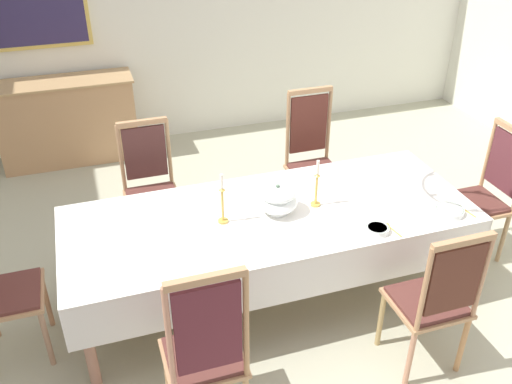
{
  "coord_description": "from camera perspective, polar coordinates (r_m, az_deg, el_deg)",
  "views": [
    {
      "loc": [
        -1.1,
        -2.97,
        2.87
      ],
      "look_at": [
        -0.13,
        -0.01,
        0.99
      ],
      "focal_mm": 39.03,
      "sensor_mm": 36.0,
      "label": 1
    }
  ],
  "objects": [
    {
      "name": "soup_tureen",
      "position": [
        3.82,
        2.22,
        -0.71
      ],
      "size": [
        0.28,
        0.28,
        0.22
      ],
      "color": "white",
      "rests_on": "tablecloth"
    },
    {
      "name": "chair_north_a",
      "position": [
        4.62,
        -10.77,
        0.62
      ],
      "size": [
        0.44,
        0.42,
        1.1
      ],
      "rotation": [
        0.0,
        0.0,
        3.14
      ],
      "color": "#A88853",
      "rests_on": "ground"
    },
    {
      "name": "dining_table",
      "position": [
        3.91,
        1.46,
        -3.08
      ],
      "size": [
        2.83,
        1.08,
        0.74
      ],
      "color": "tan",
      "rests_on": "ground"
    },
    {
      "name": "candlestick_west",
      "position": [
        3.7,
        -3.45,
        -1.14
      ],
      "size": [
        0.07,
        0.07,
        0.37
      ],
      "color": "gold",
      "rests_on": "tablecloth"
    },
    {
      "name": "sideboard",
      "position": [
        6.3,
        -18.73,
        6.89
      ],
      "size": [
        1.44,
        0.48,
        0.9
      ],
      "rotation": [
        0.0,
        0.0,
        3.14
      ],
      "color": "tan",
      "rests_on": "ground"
    },
    {
      "name": "chair_north_b",
      "position": [
        4.94,
        5.8,
        3.6
      ],
      "size": [
        0.44,
        0.42,
        1.19
      ],
      "rotation": [
        0.0,
        0.0,
        3.14
      ],
      "color": "tan",
      "rests_on": "ground"
    },
    {
      "name": "chair_south_b",
      "position": [
        3.61,
        17.87,
        -10.33
      ],
      "size": [
        0.44,
        0.42,
        1.1
      ],
      "color": "tan",
      "rests_on": "ground"
    },
    {
      "name": "bowl_near_left",
      "position": [
        4.08,
        19.22,
        -1.82
      ],
      "size": [
        0.2,
        0.2,
        0.04
      ],
      "color": "white",
      "rests_on": "tablecloth"
    },
    {
      "name": "spoon_primary",
      "position": [
        4.17,
        20.36,
        -1.53
      ],
      "size": [
        0.04,
        0.18,
        0.01
      ],
      "rotation": [
        0.0,
        0.0,
        0.14
      ],
      "color": "gold",
      "rests_on": "tablecloth"
    },
    {
      "name": "candlestick_east",
      "position": [
        3.9,
        6.22,
        0.45
      ],
      "size": [
        0.07,
        0.07,
        0.36
      ],
      "color": "gold",
      "rests_on": "tablecloth"
    },
    {
      "name": "bowl_near_right",
      "position": [
        3.75,
        12.32,
        -3.72
      ],
      "size": [
        0.16,
        0.16,
        0.04
      ],
      "color": "white",
      "rests_on": "tablecloth"
    },
    {
      "name": "tablecloth",
      "position": [
        3.91,
        1.46,
        -3.14
      ],
      "size": [
        2.85,
        1.1,
        0.33
      ],
      "color": "white",
      "rests_on": "dining_table"
    },
    {
      "name": "spoon_secondary",
      "position": [
        3.83,
        13.46,
        -3.42
      ],
      "size": [
        0.04,
        0.18,
        0.01
      ],
      "rotation": [
        0.0,
        0.0,
        0.14
      ],
      "color": "gold",
      "rests_on": "tablecloth"
    },
    {
      "name": "ground",
      "position": [
        4.29,
        1.63,
        -11.24
      ],
      "size": [
        7.23,
        6.25,
        0.04
      ],
      "primitive_type": "cube",
      "color": "#B0B096"
    },
    {
      "name": "chair_head_east",
      "position": [
        4.8,
        22.44,
        -0.02
      ],
      "size": [
        0.42,
        0.44,
        1.12
      ],
      "rotation": [
        0.0,
        0.0,
        1.57
      ],
      "color": "tan",
      "rests_on": "ground"
    },
    {
      "name": "chair_south_a",
      "position": [
        3.1,
        -5.22,
        -15.89
      ],
      "size": [
        0.44,
        0.42,
        1.22
      ],
      "color": "tan",
      "rests_on": "ground"
    }
  ]
}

